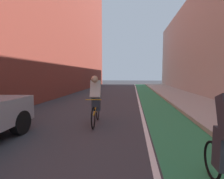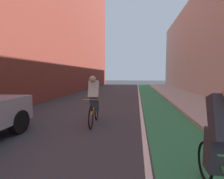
{
  "view_description": "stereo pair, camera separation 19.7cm",
  "coord_description": "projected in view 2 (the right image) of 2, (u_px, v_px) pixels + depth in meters",
  "views": [
    {
      "loc": [
        1.42,
        6.08,
        1.65
      ],
      "look_at": [
        0.46,
        14.0,
        0.95
      ],
      "focal_mm": 26.99,
      "sensor_mm": 36.0,
      "label": 1
    },
    {
      "loc": [
        1.62,
        6.11,
        1.65
      ],
      "look_at": [
        0.46,
        14.0,
        0.95
      ],
      "focal_mm": 26.99,
      "sensor_mm": 36.0,
      "label": 2
    }
  ],
  "objects": [
    {
      "name": "sidewalk_right",
      "position": [
        193.0,
        101.0,
        9.96
      ],
      "size": [
        2.82,
        37.13,
        0.14
      ],
      "primitive_type": "cube",
      "color": "#A8A59E",
      "rests_on": "ground"
    },
    {
      "name": "lane_divider_stripe",
      "position": [
        140.0,
        101.0,
        10.42
      ],
      "size": [
        0.12,
        37.13,
        0.0
      ],
      "primitive_type": "cube",
      "color": "white",
      "rests_on": "ground"
    },
    {
      "name": "cyclist_trailing",
      "position": [
        94.0,
        99.0,
        5.61
      ],
      "size": [
        0.48,
        1.73,
        1.62
      ],
      "color": "black",
      "rests_on": "ground"
    },
    {
      "name": "ground_plane",
      "position": [
        105.0,
        107.0,
        8.71
      ],
      "size": [
        81.69,
        81.69,
        0.0
      ],
      "primitive_type": "plane",
      "color": "#38383D"
    },
    {
      "name": "bike_lane_paint",
      "position": [
        155.0,
        102.0,
        10.29
      ],
      "size": [
        1.6,
        37.13,
        0.0
      ],
      "primitive_type": "cube",
      "color": "#2D8451",
      "rests_on": "ground"
    },
    {
      "name": "cyclist_mid",
      "position": [
        222.0,
        143.0,
        2.08
      ],
      "size": [
        0.48,
        1.65,
        1.58
      ],
      "color": "black",
      "rests_on": "ground"
    }
  ]
}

